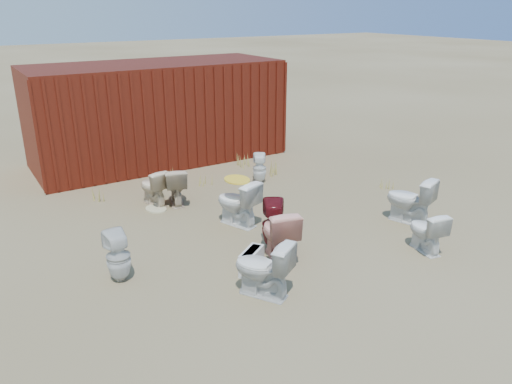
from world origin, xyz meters
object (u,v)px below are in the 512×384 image
toilet_front_c (426,231)px  loose_tank (252,261)px  toilet_front_a (263,268)px  toilet_front_pink (279,234)px  toilet_back_e (260,168)px  toilet_back_beige_left (153,187)px  shipping_container (158,112)px  toilet_front_e (410,200)px  toilet_back_yellowlid (237,203)px  toilet_front_maroon (273,224)px  toilet_back_a (118,256)px  toilet_back_beige_right (176,186)px

toilet_front_c → loose_tank: (-2.69, 0.88, -0.17)m
toilet_front_a → loose_tank: 0.69m
toilet_front_pink → toilet_back_e: 3.57m
toilet_front_c → toilet_back_beige_left: 5.09m
shipping_container → toilet_front_e: shipping_container is taller
toilet_front_c → toilet_back_beige_left: bearing=-43.6°
toilet_front_a → toilet_back_yellowlid: (0.88, 2.20, 0.01)m
shipping_container → toilet_front_maroon: 5.74m
toilet_front_c → loose_tank: bearing=-6.8°
toilet_back_a → toilet_front_e: bearing=169.2°
toilet_back_beige_left → toilet_back_a: bearing=49.8°
toilet_back_beige_right → toilet_back_yellowlid: toilet_back_yellowlid is taller
toilet_back_beige_left → toilet_front_pink: bearing=94.7°
toilet_front_pink → toilet_front_maroon: (0.14, 0.36, -0.02)m
shipping_container → loose_tank: bearing=-99.7°
toilet_front_e → toilet_back_yellowlid: toilet_front_e is taller
toilet_front_a → toilet_back_beige_right: size_ratio=1.08×
toilet_front_pink → loose_tank: size_ratio=1.70×
toilet_back_beige_left → loose_tank: toilet_back_beige_left is taller
toilet_front_pink → toilet_front_e: size_ratio=1.00×
toilet_front_pink → toilet_back_a: (-2.28, 0.66, -0.05)m
toilet_front_e → toilet_back_e: (-1.12, 3.24, -0.10)m
toilet_front_e → toilet_back_yellowlid: size_ratio=1.02×
toilet_front_c → toilet_front_maroon: toilet_front_maroon is taller
toilet_front_a → toilet_back_a: (-1.51, 1.41, -0.03)m
toilet_front_pink → toilet_front_c: toilet_front_pink is taller
toilet_front_maroon → toilet_back_yellowlid: bearing=-56.5°
toilet_back_beige_left → toilet_back_beige_right: bearing=145.1°
toilet_front_c → toilet_back_e: 4.20m
shipping_container → toilet_back_yellowlid: size_ratio=7.18×
toilet_front_c → loose_tank: size_ratio=1.37×
toilet_front_pink → toilet_front_c: 2.36m
toilet_back_yellowlid → loose_tank: size_ratio=1.67×
toilet_front_a → loose_tank: toilet_front_a is taller
toilet_back_e → loose_tank: 3.98m
shipping_container → toilet_back_yellowlid: bearing=-94.7°
toilet_front_a → toilet_back_a: bearing=-74.3°
toilet_back_a → loose_tank: 1.89m
loose_tank → toilet_back_beige_left: bearing=59.3°
toilet_front_pink → toilet_front_c: size_ratio=1.24×
toilet_front_pink → loose_tank: 0.63m
toilet_front_maroon → toilet_back_beige_right: (-0.55, 2.61, -0.03)m
shipping_container → toilet_front_c: 7.28m
toilet_front_c → toilet_back_a: toilet_back_a is taller
toilet_front_e → loose_tank: size_ratio=1.70×
toilet_front_pink → toilet_front_maroon: 0.38m
shipping_container → toilet_back_a: (-2.76, -5.37, -0.82)m
toilet_front_a → toilet_front_maroon: (0.91, 1.10, 0.00)m
toilet_front_e → loose_tank: bearing=-18.5°
loose_tank → toilet_front_pink: bearing=-21.6°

